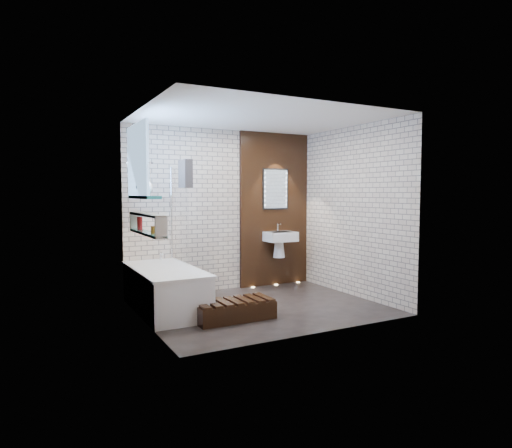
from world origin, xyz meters
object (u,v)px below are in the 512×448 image
bathtub (165,289)px  bath_screen (179,214)px  led_mirror (276,189)px  walnut_step (234,311)px  washbasin (280,240)px

bathtub → bath_screen: size_ratio=1.24×
led_mirror → walnut_step: (-1.54, -1.60, -1.54)m
washbasin → walnut_step: size_ratio=0.58×
washbasin → walnut_step: 2.21m
washbasin → led_mirror: led_mirror is taller
bath_screen → led_mirror: size_ratio=2.00×
washbasin → walnut_step: (-1.54, -1.44, -0.68)m
bath_screen → washbasin: bath_screen is taller
washbasin → led_mirror: size_ratio=0.83×
walnut_step → bathtub: bearing=128.1°
bathtub → walnut_step: bearing=-51.9°
bathtub → bath_screen: bath_screen is taller
bathtub → washbasin: (2.17, 0.62, 0.50)m
walnut_step → washbasin: bearing=43.1°
bathtub → led_mirror: (2.17, 0.78, 1.36)m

